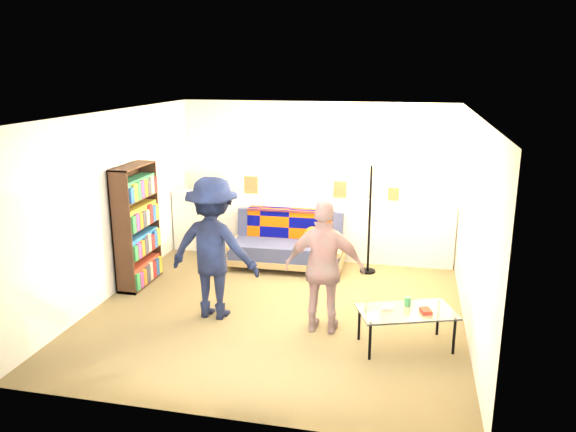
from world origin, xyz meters
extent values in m
plane|color=brown|center=(0.00, 0.00, 0.00)|extent=(5.00, 5.00, 0.00)
cube|color=silver|center=(0.00, 2.50, 1.20)|extent=(4.50, 0.10, 2.40)
cube|color=silver|center=(-2.25, 0.00, 1.20)|extent=(0.10, 5.00, 2.40)
cube|color=silver|center=(2.25, 0.00, 1.20)|extent=(0.10, 5.00, 2.40)
cube|color=white|center=(0.00, 0.00, 2.40)|extent=(4.50, 5.00, 0.10)
cube|color=silver|center=(0.00, 1.80, 0.50)|extent=(4.45, 0.15, 1.00)
cube|color=brown|center=(-1.50, 1.78, 1.11)|extent=(0.18, 0.02, 0.22)
cube|color=brown|center=(-0.90, 1.78, 1.14)|extent=(0.22, 0.02, 0.28)
cube|color=white|center=(-0.20, 1.78, 1.23)|extent=(0.45, 0.02, 0.45)
cube|color=brown|center=(0.50, 1.78, 1.13)|extent=(0.20, 0.02, 0.26)
cube|color=brown|center=(1.30, 1.78, 1.10)|extent=(0.16, 0.02, 0.20)
cube|color=#A1804E|center=(-0.23, 1.30, 0.14)|extent=(1.73, 0.81, 0.09)
cube|color=#373F64|center=(-0.23, 1.26, 0.29)|extent=(1.64, 0.67, 0.22)
cube|color=#373F64|center=(-0.24, 1.59, 0.56)|extent=(1.63, 0.25, 0.51)
cylinder|color=#A1804E|center=(-1.04, 1.28, 0.36)|extent=(0.10, 0.77, 0.08)
cylinder|color=#A1804E|center=(0.58, 1.32, 0.36)|extent=(0.10, 0.77, 0.08)
cube|color=#04086D|center=(-0.23, 1.52, 0.56)|extent=(1.31, 0.12, 0.47)
cube|color=#04086D|center=(-0.24, 1.64, 0.81)|extent=(1.32, 0.25, 0.03)
sphere|color=orange|center=(0.18, 1.26, 0.53)|extent=(0.27, 0.27, 0.27)
cube|color=#321C10|center=(-2.21, 0.23, 0.84)|extent=(0.02, 0.84, 1.67)
cube|color=#321C10|center=(-2.08, -0.18, 0.84)|extent=(0.28, 0.02, 1.67)
cube|color=#321C10|center=(-2.08, 0.64, 0.84)|extent=(0.28, 0.02, 1.67)
cube|color=#321C10|center=(-2.08, 0.23, 1.66)|extent=(0.28, 0.84, 0.02)
cube|color=#321C10|center=(-2.08, 0.23, 0.02)|extent=(0.28, 0.84, 0.04)
cube|color=#321C10|center=(-2.08, 0.23, 0.45)|extent=(0.28, 0.80, 0.02)
cube|color=#321C10|center=(-2.08, 0.23, 0.84)|extent=(0.28, 0.80, 0.02)
cube|color=#321C10|center=(-2.08, 0.23, 1.22)|extent=(0.28, 0.80, 0.02)
cube|color=#AC3622|center=(-2.06, 0.23, 0.19)|extent=(0.20, 0.78, 0.28)
cube|color=#276AA9|center=(-2.06, 0.23, 0.59)|extent=(0.20, 0.78, 0.26)
cube|color=gold|center=(-2.06, 0.23, 0.98)|extent=(0.20, 0.78, 0.28)
cube|color=#35925B|center=(-2.06, 0.23, 1.37)|extent=(0.20, 0.78, 0.26)
cylinder|color=black|center=(1.22, -1.21, 0.20)|extent=(0.04, 0.04, 0.40)
cylinder|color=black|center=(2.07, -0.90, 0.20)|extent=(0.04, 0.04, 0.40)
cylinder|color=black|center=(1.07, -0.79, 0.20)|extent=(0.04, 0.04, 0.40)
cylinder|color=black|center=(1.92, -0.48, 0.20)|extent=(0.04, 0.04, 0.40)
cube|color=silver|center=(1.57, -0.84, 0.41)|extent=(1.14, 0.86, 0.02)
cube|color=silver|center=(1.36, -0.87, 0.44)|extent=(0.13, 0.09, 0.03)
cube|color=red|center=(1.77, -0.86, 0.44)|extent=(0.14, 0.17, 0.04)
cylinder|color=#44A35F|center=(1.58, -0.71, 0.47)|extent=(0.09, 0.09, 0.10)
cylinder|color=black|center=(0.99, 1.36, 0.01)|extent=(0.26, 0.26, 0.03)
cylinder|color=black|center=(0.99, 1.36, 0.81)|extent=(0.04, 0.04, 1.61)
sphere|color=#FFC672|center=(0.87, 1.39, 1.47)|extent=(0.13, 0.13, 0.13)
sphere|color=#FFC672|center=(1.13, 1.35, 1.54)|extent=(0.13, 0.13, 0.13)
sphere|color=#FFC672|center=(0.99, 1.48, 1.61)|extent=(0.13, 0.13, 0.13)
imported|color=black|center=(-0.70, -0.53, 0.86)|extent=(1.15, 0.72, 1.71)
imported|color=#CE8589|center=(0.65, -0.65, 0.76)|extent=(0.90, 0.39, 1.53)
camera|label=1|loc=(1.53, -6.50, 2.94)|focal=35.00mm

